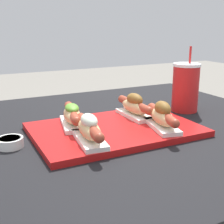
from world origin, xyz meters
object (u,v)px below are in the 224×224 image
serving_tray (115,129)px  hot_dog_0 (89,129)px  hot_dog_2 (72,115)px  hot_dog_3 (135,106)px  drink_cup (185,87)px  hot_dog_1 (162,116)px  sauce_bowl (10,142)px

serving_tray → hot_dog_0: bearing=-145.3°
hot_dog_2 → hot_dog_3: size_ratio=0.98×
serving_tray → drink_cup: drink_cup is taller
hot_dog_1 → hot_dog_2: (-0.23, 0.14, -0.00)m
hot_dog_1 → serving_tray: bearing=148.1°
serving_tray → hot_dog_1: 0.14m
hot_dog_1 → drink_cup: (0.22, 0.17, 0.03)m
hot_dog_3 → serving_tray: bearing=-148.6°
hot_dog_2 → sauce_bowl: size_ratio=2.83×
serving_tray → sauce_bowl: (-0.30, 0.02, 0.01)m
hot_dog_1 → hot_dog_3: hot_dog_1 is taller
hot_dog_3 → hot_dog_0: bearing=-146.9°
sauce_bowl → drink_cup: (0.63, 0.08, 0.07)m
hot_dog_1 → hot_dog_0: bearing=-178.4°
sauce_bowl → hot_dog_2: bearing=12.9°
hot_dog_0 → hot_dog_3: 0.26m
hot_dog_1 → sauce_bowl: hot_dog_1 is taller
hot_dog_0 → hot_dog_1: (0.23, 0.01, 0.00)m
drink_cup → hot_dog_2: bearing=-175.7°
serving_tray → drink_cup: 0.36m
hot_dog_2 → hot_dog_0: bearing=-91.7°
hot_dog_3 → sauce_bowl: 0.41m
hot_dog_0 → hot_dog_1: 0.23m
hot_dog_2 → hot_dog_3: 0.21m
serving_tray → hot_dog_3: hot_dog_3 is taller
hot_dog_3 → sauce_bowl: (-0.40, -0.04, -0.04)m
serving_tray → drink_cup: size_ratio=2.04×
hot_dog_0 → sauce_bowl: 0.21m
sauce_bowl → drink_cup: bearing=6.9°
hot_dog_3 → sauce_bowl: bearing=-174.0°
hot_dog_2 → drink_cup: (0.45, 0.03, 0.04)m
hot_dog_1 → hot_dog_2: size_ratio=1.00×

